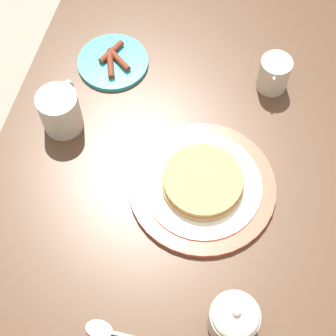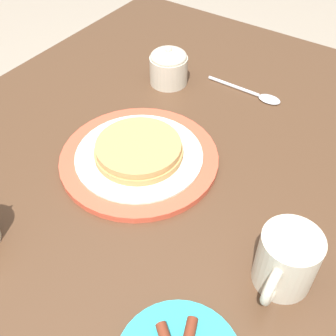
# 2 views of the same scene
# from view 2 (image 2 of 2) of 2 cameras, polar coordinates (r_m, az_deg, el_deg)

# --- Properties ---
(dining_table) EXTENTS (1.21, 0.84, 0.76)m
(dining_table) POSITION_cam_2_polar(r_m,az_deg,el_deg) (0.84, -4.32, -6.59)
(dining_table) COLOR #4C3321
(dining_table) RESTS_ON ground_plane
(pancake_plate) EXTENTS (0.28, 0.28, 0.04)m
(pancake_plate) POSITION_cam_2_polar(r_m,az_deg,el_deg) (0.74, -3.80, 1.70)
(pancake_plate) COLOR #DB5138
(pancake_plate) RESTS_ON dining_table
(coffee_mug) EXTENTS (0.11, 0.08, 0.09)m
(coffee_mug) POSITION_cam_2_polar(r_m,az_deg,el_deg) (0.58, 15.68, -12.04)
(coffee_mug) COLOR beige
(coffee_mug) RESTS_ON dining_table
(sugar_bowl) EXTENTS (0.08, 0.08, 0.09)m
(sugar_bowl) POSITION_cam_2_polar(r_m,az_deg,el_deg) (0.92, 0.08, 13.65)
(sugar_bowl) COLOR beige
(sugar_bowl) RESTS_ON dining_table
(spoon) EXTENTS (0.03, 0.17, 0.01)m
(spoon) POSITION_cam_2_polar(r_m,az_deg,el_deg) (0.92, 12.00, 9.67)
(spoon) COLOR silver
(spoon) RESTS_ON dining_table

